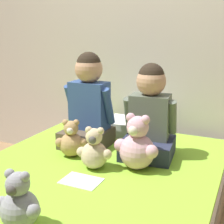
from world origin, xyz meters
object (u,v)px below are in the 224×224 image
bed (88,206)px  child_on_right (150,115)px  teddy_bear_held_by_right_child (137,146)px  sign_card (81,181)px  teddy_bear_held_by_left_child (71,141)px  pillow_at_headboard (135,128)px  child_on_left (88,104)px  teddy_bear_at_foot_of_bed (19,204)px  teddy_bear_between_children (95,151)px

bed → child_on_right: (0.22, 0.42, 0.47)m
bed → teddy_bear_held_by_right_child: 0.45m
child_on_right → sign_card: bearing=-118.7°
teddy_bear_held_by_left_child → pillow_at_headboard: bearing=45.5°
bed → child_on_left: size_ratio=2.88×
teddy_bear_at_foot_of_bed → pillow_at_headboard: 1.30m
bed → teddy_bear_held_by_left_child: teddy_bear_held_by_left_child is taller
bed → child_on_left: bearing=117.3°
child_on_left → teddy_bear_held_by_left_child: bearing=-88.8°
sign_card → teddy_bear_between_children: bearing=93.4°
teddy_bear_held_by_right_child → sign_card: bearing=-120.7°
bed → child_on_right: child_on_right is taller
teddy_bear_held_by_right_child → teddy_bear_at_foot_of_bed: size_ratio=1.30×
bed → pillow_at_headboard: 0.80m
child_on_left → child_on_right: (0.44, -0.00, -0.03)m
child_on_right → teddy_bear_held_by_right_child: bearing=-95.7°
teddy_bear_held_by_right_child → child_on_right: bearing=97.1°
teddy_bear_held_by_right_child → bed: bearing=-133.7°
bed → teddy_bear_between_children: bearing=86.6°
teddy_bear_between_children → teddy_bear_at_foot_of_bed: (-0.01, -0.63, 0.00)m
bed → teddy_bear_held_by_right_child: bearing=40.0°
child_on_right → teddy_bear_held_by_left_child: size_ratio=2.44×
teddy_bear_held_by_left_child → teddy_bear_between_children: bearing=-47.8°
teddy_bear_held_by_left_child → pillow_at_headboard: 0.61m
teddy_bear_held_by_right_child → teddy_bear_held_by_left_child: bearing=-173.5°
sign_card → pillow_at_headboard: bearing=91.1°
teddy_bear_held_by_right_child → teddy_bear_between_children: teddy_bear_held_by_right_child is taller
child_on_left → teddy_bear_held_by_left_child: child_on_left is taller
bed → teddy_bear_at_foot_of_bed: (-0.01, -0.54, 0.31)m
child_on_left → pillow_at_headboard: size_ratio=1.40×
teddy_bear_at_foot_of_bed → sign_card: size_ratio=1.20×
child_on_left → teddy_bear_between_children: 0.44m
child_on_right → bed: bearing=-124.6°
child_on_right → teddy_bear_at_foot_of_bed: bearing=-110.0°
teddy_bear_held_by_right_child → pillow_at_headboard: size_ratio=0.71×
child_on_left → child_on_right: bearing=1.0°
bed → child_on_right: 0.67m
child_on_left → teddy_bear_between_children: size_ratio=2.57×
teddy_bear_held_by_right_child → teddy_bear_at_foot_of_bed: (-0.23, -0.73, -0.03)m
bed → teddy_bear_held_by_right_child: teddy_bear_held_by_right_child is taller
child_on_right → pillow_at_headboard: child_on_right is taller
teddy_bear_between_children → teddy_bear_at_foot_of_bed: size_ratio=1.00×
child_on_left → teddy_bear_held_by_right_child: child_on_left is taller
child_on_left → child_on_right: size_ratio=1.09×
teddy_bear_at_foot_of_bed → teddy_bear_between_children: bearing=84.8°
child_on_left → teddy_bear_at_foot_of_bed: size_ratio=2.56×
child_on_left → teddy_bear_held_by_right_child: bearing=-26.2°
teddy_bear_held_by_right_child → teddy_bear_at_foot_of_bed: 0.77m
teddy_bear_at_foot_of_bed → sign_card: teddy_bear_at_foot_of_bed is taller
child_on_left → teddy_bear_at_foot_of_bed: (0.21, -0.96, -0.19)m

